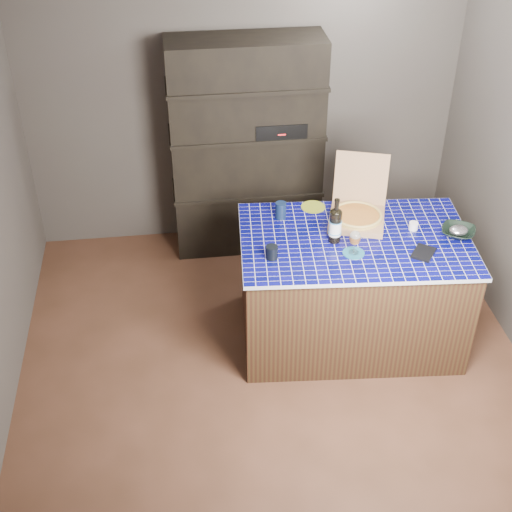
{
  "coord_description": "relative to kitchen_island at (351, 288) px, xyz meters",
  "views": [
    {
      "loc": [
        -0.58,
        -3.59,
        3.52
      ],
      "look_at": [
        -0.12,
        0.0,
        0.94
      ],
      "focal_mm": 50.0,
      "sensor_mm": 36.0,
      "label": 1
    }
  ],
  "objects": [
    {
      "name": "foil_contents",
      "position": [
        0.69,
        -0.05,
        0.46
      ],
      "size": [
        0.13,
        0.11,
        0.06
      ],
      "primitive_type": "ellipsoid",
      "color": "silver",
      "rests_on": "bowl"
    },
    {
      "name": "mead_bottle",
      "position": [
        -0.15,
        -0.01,
        0.55
      ],
      "size": [
        0.09,
        0.09,
        0.32
      ],
      "color": "black",
      "rests_on": "kitchen_island"
    },
    {
      "name": "teal_trivet",
      "position": [
        -0.06,
        -0.17,
        0.43
      ],
      "size": [
        0.14,
        0.14,
        0.01
      ],
      "primitive_type": "cylinder",
      "color": "#165A74",
      "rests_on": "kitchen_island"
    },
    {
      "name": "green_trivet",
      "position": [
        -0.21,
        0.43,
        0.43
      ],
      "size": [
        0.17,
        0.17,
        0.01
      ],
      "primitive_type": "cylinder",
      "color": "olive",
      "rests_on": "kitchen_island"
    },
    {
      "name": "kitchen_island",
      "position": [
        0.0,
        0.0,
        0.0
      ],
      "size": [
        1.61,
        1.09,
        0.85
      ],
      "rotation": [
        0.0,
        0.0,
        -0.08
      ],
      "color": "#402F19",
      "rests_on": "floor"
    },
    {
      "name": "shelving_unit",
      "position": [
        -0.58,
        1.29,
        0.48
      ],
      "size": [
        1.2,
        0.41,
        1.8
      ],
      "color": "black",
      "rests_on": "floor"
    },
    {
      "name": "room",
      "position": [
        -0.58,
        -0.24,
        0.83
      ],
      "size": [
        3.5,
        3.5,
        3.5
      ],
      "color": "brown",
      "rests_on": "ground"
    },
    {
      "name": "white_jar",
      "position": [
        0.41,
        0.06,
        0.45
      ],
      "size": [
        0.06,
        0.06,
        0.05
      ],
      "primitive_type": "cylinder",
      "color": "white",
      "rests_on": "kitchen_island"
    },
    {
      "name": "bowl",
      "position": [
        0.69,
        -0.05,
        0.45
      ],
      "size": [
        0.3,
        0.3,
        0.05
      ],
      "primitive_type": "imported",
      "rotation": [
        0.0,
        0.0,
        -0.51
      ],
      "color": "black",
      "rests_on": "kitchen_island"
    },
    {
      "name": "tumbler",
      "position": [
        -0.59,
        -0.15,
        0.47
      ],
      "size": [
        0.08,
        0.08,
        0.09
      ],
      "primitive_type": "cylinder",
      "color": "black",
      "rests_on": "kitchen_island"
    },
    {
      "name": "pizza_box",
      "position": [
        0.06,
        0.22,
        0.48
      ],
      "size": [
        0.49,
        0.54,
        0.41
      ],
      "rotation": [
        0.0,
        0.0,
        -0.31
      ],
      "color": "#A67C55",
      "rests_on": "kitchen_island"
    },
    {
      "name": "navy_cup",
      "position": [
        -0.46,
        0.32,
        0.48
      ],
      "size": [
        0.07,
        0.07,
        0.12
      ],
      "primitive_type": "cylinder",
      "color": "#0E1B34",
      "rests_on": "kitchen_island"
    },
    {
      "name": "dvd_case",
      "position": [
        0.39,
        -0.23,
        0.43
      ],
      "size": [
        0.2,
        0.22,
        0.01
      ],
      "primitive_type": "cube",
      "rotation": [
        0.0,
        0.0,
        -0.63
      ],
      "color": "black",
      "rests_on": "kitchen_island"
    },
    {
      "name": "wine_glass",
      "position": [
        -0.06,
        -0.17,
        0.54
      ],
      "size": [
        0.07,
        0.07,
        0.17
      ],
      "color": "white",
      "rests_on": "teal_trivet"
    }
  ]
}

